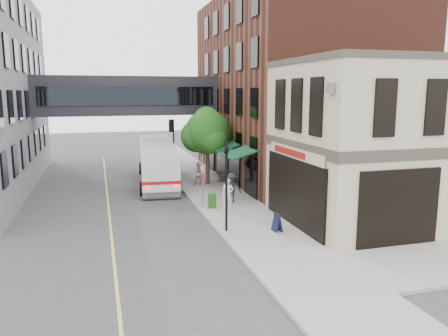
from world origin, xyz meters
TOP-DOWN VIEW (x-y plane):
  - ground at (0.00, 0.00)m, footprint 120.00×120.00m
  - sidewalk_main at (2.00, 14.00)m, footprint 4.00×60.00m
  - corner_building at (8.97, 2.00)m, footprint 10.19×8.12m
  - brick_building at (9.98, 15.00)m, footprint 13.76×18.00m
  - skyway_bridge at (-3.00, 18.00)m, footprint 14.00×3.18m
  - traffic_signal_near at (0.37, 2.00)m, footprint 0.44×0.22m
  - traffic_signal_far at (0.26, 17.00)m, footprint 0.53×0.28m
  - street_sign_pole at (0.39, 7.00)m, footprint 0.08×0.75m
  - street_tree at (2.19, 13.22)m, footprint 3.80×3.20m
  - lane_marking at (-5.00, 10.00)m, footprint 0.12×40.00m
  - bus at (-1.20, 15.04)m, footprint 3.49×11.41m
  - pedestrian_a at (1.56, 5.67)m, footprint 0.78×0.65m
  - pedestrian_b at (1.45, 12.48)m, footprint 0.92×0.77m
  - pedestrian_c at (2.27, 7.20)m, footprint 1.34×1.03m
  - newspaper_box at (0.80, 6.29)m, footprint 0.42×0.38m
  - sandwich_board at (2.73, 1.24)m, footprint 0.38×0.54m

SIDE VIEW (x-z plane):
  - ground at x=0.00m, z-range 0.00..0.00m
  - lane_marking at x=-5.00m, z-range 0.00..0.01m
  - sidewalk_main at x=2.00m, z-range 0.00..0.15m
  - newspaper_box at x=0.80m, z-range 0.15..0.97m
  - sandwich_board at x=2.73m, z-range 0.15..1.04m
  - pedestrian_b at x=1.45m, z-range 0.15..1.86m
  - pedestrian_a at x=1.56m, z-range 0.15..1.97m
  - pedestrian_c at x=2.27m, z-range 0.15..1.97m
  - bus at x=-1.20m, z-range 0.18..3.21m
  - street_sign_pole at x=0.39m, z-range 0.43..3.43m
  - traffic_signal_near at x=0.37m, z-range 0.68..5.28m
  - traffic_signal_far at x=0.26m, z-range 1.09..5.59m
  - street_tree at x=2.19m, z-range 1.11..6.71m
  - corner_building at x=8.97m, z-range -0.01..8.44m
  - skyway_bridge at x=-3.00m, z-range 5.00..8.00m
  - brick_building at x=9.98m, z-range -0.01..13.99m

